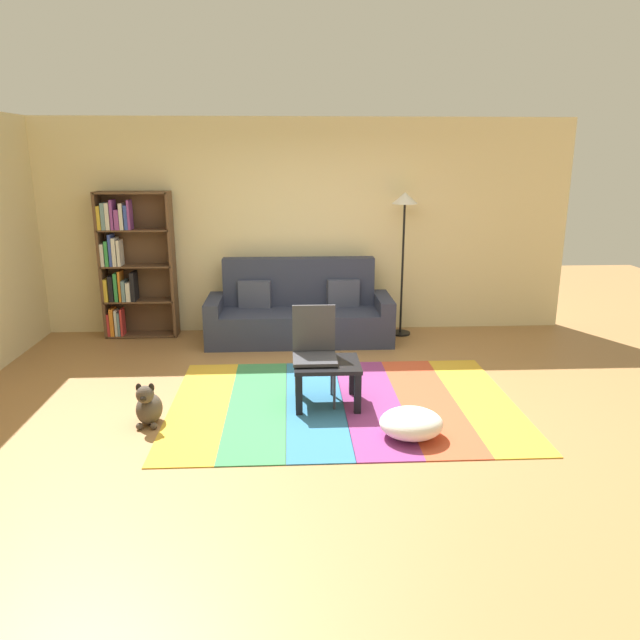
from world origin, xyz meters
TOP-DOWN VIEW (x-y plane):
  - ground_plane at (0.00, 0.00)m, footprint 14.00×14.00m
  - back_wall at (0.00, 2.55)m, footprint 6.80×0.10m
  - rug at (0.26, -0.03)m, footprint 3.18×2.26m
  - couch at (-0.10, 2.02)m, footprint 2.26×0.80m
  - bookshelf at (-2.22, 2.31)m, footprint 0.90×0.28m
  - coffee_table at (0.11, -0.04)m, footprint 0.60×0.53m
  - pouf at (0.75, -0.76)m, footprint 0.52×0.47m
  - dog at (-1.44, -0.37)m, footprint 0.22×0.35m
  - standing_lamp at (1.21, 2.20)m, footprint 0.32×0.32m
  - tv_remote at (0.16, -0.09)m, footprint 0.06×0.15m
  - folding_chair at (0.00, 0.09)m, footprint 0.40×0.40m

SIDE VIEW (x-z plane):
  - ground_plane at x=0.00m, z-range 0.00..0.00m
  - rug at x=0.26m, z-range 0.00..0.01m
  - pouf at x=0.75m, z-range 0.01..0.25m
  - dog at x=-1.44m, z-range -0.04..0.36m
  - coffee_table at x=0.11m, z-range 0.13..0.54m
  - couch at x=-0.10m, z-range -0.16..0.84m
  - tv_remote at x=0.16m, z-range 0.42..0.44m
  - folding_chair at x=0.00m, z-range 0.08..0.98m
  - bookshelf at x=-2.22m, z-range 0.03..1.85m
  - back_wall at x=0.00m, z-range 0.00..2.70m
  - standing_lamp at x=1.21m, z-range 0.60..2.41m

